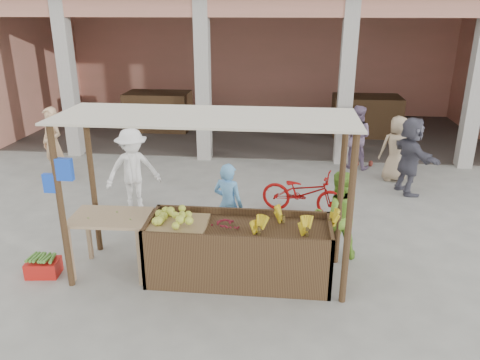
# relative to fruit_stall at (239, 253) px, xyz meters

# --- Properties ---
(ground) EXTENTS (60.00, 60.00, 0.00)m
(ground) POSITION_rel_fruit_stall_xyz_m (-0.50, 0.00, -0.40)
(ground) COLOR gray
(ground) RESTS_ON ground
(market_building) EXTENTS (14.40, 6.40, 4.20)m
(market_building) POSITION_rel_fruit_stall_xyz_m (-0.45, 8.93, 2.30)
(market_building) COLOR tan
(market_building) RESTS_ON ground
(fruit_stall) EXTENTS (2.60, 0.95, 0.80)m
(fruit_stall) POSITION_rel_fruit_stall_xyz_m (0.00, 0.00, 0.00)
(fruit_stall) COLOR #503920
(fruit_stall) RESTS_ON ground
(stall_awning) EXTENTS (4.09, 1.35, 2.39)m
(stall_awning) POSITION_rel_fruit_stall_xyz_m (-0.51, 0.06, 1.58)
(stall_awning) COLOR #503920
(stall_awning) RESTS_ON ground
(banana_heap) EXTENTS (1.12, 0.61, 0.20)m
(banana_heap) POSITION_rel_fruit_stall_xyz_m (0.76, 0.04, 0.50)
(banana_heap) COLOR yellow
(banana_heap) RESTS_ON fruit_stall
(melon_tray) EXTENTS (0.80, 0.69, 0.21)m
(melon_tray) POSITION_rel_fruit_stall_xyz_m (-0.85, -0.03, 0.50)
(melon_tray) COLOR #96794D
(melon_tray) RESTS_ON fruit_stall
(berry_heap) EXTENTS (0.43, 0.35, 0.14)m
(berry_heap) POSITION_rel_fruit_stall_xyz_m (-0.19, -0.01, 0.47)
(berry_heap) COLOR maroon
(berry_heap) RESTS_ON fruit_stall
(side_table) EXTENTS (1.14, 0.78, 0.90)m
(side_table) POSITION_rel_fruit_stall_xyz_m (-1.87, -0.02, 0.36)
(side_table) COLOR tan
(side_table) RESTS_ON ground
(papaya_pile) EXTENTS (0.78, 0.45, 0.22)m
(papaya_pile) POSITION_rel_fruit_stall_xyz_m (-1.87, -0.02, 0.61)
(papaya_pile) COLOR #428D2E
(papaya_pile) RESTS_ON side_table
(red_crate) EXTENTS (0.49, 0.38, 0.24)m
(red_crate) POSITION_rel_fruit_stall_xyz_m (-2.87, -0.24, -0.28)
(red_crate) COLOR red
(red_crate) RESTS_ON ground
(plantain_bundle) EXTENTS (0.37, 0.26, 0.07)m
(plantain_bundle) POSITION_rel_fruit_stall_xyz_m (-2.87, -0.24, -0.13)
(plantain_bundle) COLOR #4E8530
(plantain_bundle) RESTS_ON red_crate
(produce_sacks) EXTENTS (0.79, 0.49, 0.60)m
(produce_sacks) POSITION_rel_fruit_stall_xyz_m (2.54, 5.37, -0.10)
(produce_sacks) COLOR maroon
(produce_sacks) RESTS_ON ground
(vendor_blue) EXTENTS (0.68, 0.59, 1.51)m
(vendor_blue) POSITION_rel_fruit_stall_xyz_m (-0.28, 1.01, 0.36)
(vendor_blue) COLOR #66ADEC
(vendor_blue) RESTS_ON ground
(vendor_green) EXTENTS (0.79, 0.54, 1.50)m
(vendor_green) POSITION_rel_fruit_stall_xyz_m (1.44, 0.79, 0.35)
(vendor_green) COLOR #76AF31
(vendor_green) RESTS_ON ground
(motorcycle) EXTENTS (1.01, 1.79, 0.89)m
(motorcycle) POSITION_rel_fruit_stall_xyz_m (0.98, 2.38, 0.04)
(motorcycle) COLOR #980C0A
(motorcycle) RESTS_ON ground
(shopper_a) EXTENTS (1.25, 1.04, 1.75)m
(shopper_a) POSITION_rel_fruit_stall_xyz_m (-2.27, 2.23, 0.47)
(shopper_a) COLOR white
(shopper_a) RESTS_ON ground
(shopper_c) EXTENTS (0.82, 0.56, 1.65)m
(shopper_c) POSITION_rel_fruit_stall_xyz_m (3.08, 4.46, 0.42)
(shopper_c) COLOR tan
(shopper_c) RESTS_ON ground
(shopper_d) EXTENTS (1.09, 1.72, 1.73)m
(shopper_d) POSITION_rel_fruit_stall_xyz_m (3.19, 3.69, 0.46)
(shopper_d) COLOR #4F4E5B
(shopper_d) RESTS_ON ground
(shopper_e) EXTENTS (0.79, 0.73, 1.71)m
(shopper_e) POSITION_rel_fruit_stall_xyz_m (-4.65, 3.81, 0.46)
(shopper_e) COLOR #E4B283
(shopper_e) RESTS_ON ground
(shopper_f) EXTENTS (0.93, 0.71, 1.69)m
(shopper_f) POSITION_rel_fruit_stall_xyz_m (2.28, 5.28, 0.44)
(shopper_f) COLOR gray
(shopper_f) RESTS_ON ground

